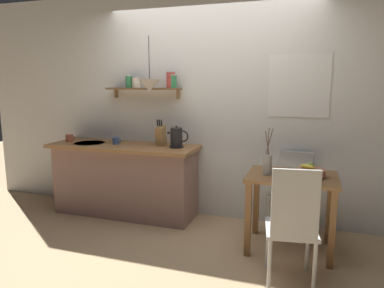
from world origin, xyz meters
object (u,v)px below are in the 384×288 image
Objects in this scene: dining_table at (291,190)px; coffee_mug_spare at (70,138)px; dining_chair_near at (292,223)px; electric_kettle at (177,138)px; coffee_mug_by_sink at (116,140)px; dining_chair_far at (293,188)px; twig_vase at (267,164)px; fruit_bowl at (311,171)px; pendant_lamp at (150,85)px; knife_block at (161,135)px.

dining_table is 6.24× the size of coffee_mug_spare.
dining_chair_near is (0.05, -0.67, -0.07)m from dining_table.
coffee_mug_by_sink is (-0.78, -0.03, -0.07)m from electric_kettle.
electric_kettle is (-1.36, 1.03, 0.46)m from dining_chair_near.
dining_table is at bearing -89.23° from dining_chair_far.
electric_kettle is (-1.31, -0.08, 0.50)m from dining_chair_far.
electric_kettle is at bearing 159.68° from twig_vase.
dining_chair_far is 2.82m from coffee_mug_spare.
fruit_bowl is at bearing -68.26° from dining_chair_far.
pendant_lamp reaches higher than fruit_bowl.
coffee_mug_by_sink is at bearing -176.88° from dining_chair_far.
coffee_mug_spare is (-2.78, -0.10, 0.43)m from dining_chair_far.
twig_vase reaches higher than dining_chair_far.
coffee_mug_spare is at bearing 171.43° from twig_vase.
knife_block is 1.25m from coffee_mug_spare.
dining_chair_far is at bearing 90.77° from dining_table.
dining_table is 0.95× the size of dining_chair_far.
twig_vase reaches higher than fruit_bowl.
dining_chair_near is at bearing -100.02° from fruit_bowl.
knife_block is (-1.54, 0.40, 0.40)m from dining_table.
electric_kettle reaches higher than dining_chair_far.
knife_block is (-1.53, -0.04, 0.51)m from dining_chair_far.
fruit_bowl is 2.25× the size of coffee_mug_by_sink.
dining_chair_near is 8.55× the size of coffee_mug_by_sink.
dining_chair_far is at bearing 111.74° from fruit_bowl.
coffee_mug_by_sink is (-2.27, 0.32, 0.13)m from fruit_bowl.
twig_vase reaches higher than dining_chair_near.
fruit_bowl is 2.29m from coffee_mug_by_sink.
pendant_lamp is at bearing 149.69° from dining_chair_near.
coffee_mug_by_sink is at bearing 155.12° from dining_chair_near.
knife_block is at bearing 166.97° from fruit_bowl.
twig_vase is 0.74× the size of pendant_lamp.
twig_vase is 1.17m from electric_kettle.
pendant_lamp is at bearing 165.81° from twig_vase.
knife_block reaches higher than electric_kettle.
dining_chair_near is 2.21m from pendant_lamp.
dining_chair_near reaches higher than coffee_mug_spare.
dining_table is at bearing -10.63° from pendant_lamp.
fruit_bowl is at bearing -13.03° from knife_block.
fruit_bowl is at bearing -6.38° from coffee_mug_spare.
coffee_mug_by_sink is (-2.10, 0.32, 0.32)m from dining_table.
fruit_bowl is 0.84× the size of knife_block.
dining_chair_far is 3.46× the size of electric_kettle.
coffee_mug_by_sink is (-0.56, -0.08, -0.08)m from knife_block.
knife_block reaches higher than coffee_mug_by_sink.
coffee_mug_by_sink is at bearing 168.76° from twig_vase.
electric_kettle is at bearing -176.35° from dining_chair_far.
dining_chair_far reaches higher than dining_table.
dining_chair_far is 6.56× the size of coffee_mug_spare.
dining_chair_near is at bearing -87.33° from dining_chair_far.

